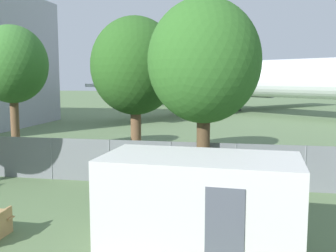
{
  "coord_description": "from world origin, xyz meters",
  "views": [
    {
      "loc": [
        5.26,
        -4.8,
        4.24
      ],
      "look_at": [
        1.88,
        13.2,
        2.0
      ],
      "focal_mm": 42.0,
      "sensor_mm": 36.0,
      "label": 1
    }
  ],
  "objects_px": {
    "tree_left_of_cabin": "(135,66)",
    "tree_far_right": "(12,65)",
    "portable_cabin": "(200,203)",
    "airplane": "(237,79)",
    "tree_behind_benches": "(204,62)"
  },
  "relations": [
    {
      "from": "airplane",
      "to": "tree_far_right",
      "type": "height_order",
      "value": "airplane"
    },
    {
      "from": "portable_cabin",
      "to": "tree_far_right",
      "type": "xyz_separation_m",
      "value": [
        -10.75,
        9.29,
        3.73
      ]
    },
    {
      "from": "portable_cabin",
      "to": "tree_far_right",
      "type": "distance_m",
      "value": 14.69
    },
    {
      "from": "tree_left_of_cabin",
      "to": "tree_far_right",
      "type": "distance_m",
      "value": 6.53
    },
    {
      "from": "airplane",
      "to": "tree_left_of_cabin",
      "type": "distance_m",
      "value": 29.88
    },
    {
      "from": "portable_cabin",
      "to": "tree_behind_benches",
      "type": "distance_m",
      "value": 6.39
    },
    {
      "from": "tree_behind_benches",
      "to": "tree_far_right",
      "type": "height_order",
      "value": "tree_behind_benches"
    },
    {
      "from": "tree_behind_benches",
      "to": "tree_far_right",
      "type": "bearing_deg",
      "value": 158.48
    },
    {
      "from": "portable_cabin",
      "to": "tree_left_of_cabin",
      "type": "bearing_deg",
      "value": 117.12
    },
    {
      "from": "portable_cabin",
      "to": "tree_left_of_cabin",
      "type": "relative_size",
      "value": 0.68
    },
    {
      "from": "tree_left_of_cabin",
      "to": "tree_far_right",
      "type": "height_order",
      "value": "tree_left_of_cabin"
    },
    {
      "from": "tree_far_right",
      "to": "tree_behind_benches",
      "type": "bearing_deg",
      "value": -21.52
    },
    {
      "from": "airplane",
      "to": "tree_far_right",
      "type": "bearing_deg",
      "value": -74.33
    },
    {
      "from": "airplane",
      "to": "portable_cabin",
      "type": "height_order",
      "value": "airplane"
    },
    {
      "from": "tree_behind_benches",
      "to": "tree_far_right",
      "type": "xyz_separation_m",
      "value": [
        -10.3,
        4.06,
        0.08
      ]
    }
  ]
}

